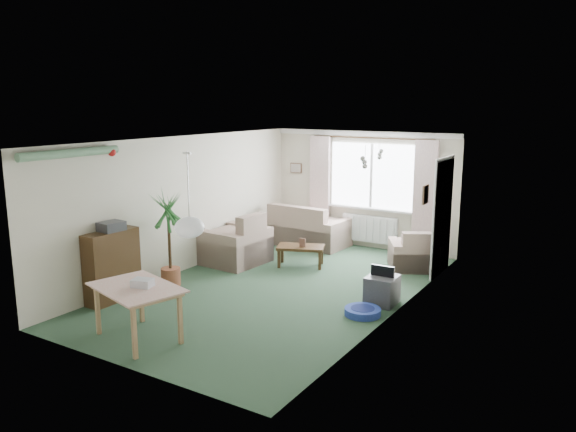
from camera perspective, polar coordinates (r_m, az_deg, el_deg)
The scene contains 25 objects.
ground at distance 9.19m, azimuth -0.99°, elevation -7.36°, with size 6.50×6.50×0.00m, color #29442F.
window at distance 11.56m, azimuth 8.52°, elevation 4.06°, with size 1.80×0.03×1.30m, color white.
curtain_rod at distance 11.42m, azimuth 8.48°, elevation 7.85°, with size 2.60×0.03×0.03m, color black.
curtain_left at distance 12.00m, azimuth 3.25°, elevation 3.33°, with size 0.45×0.08×2.00m, color beige.
curtain_right at distance 11.10m, azimuth 13.74°, elevation 2.35°, with size 0.45×0.08×2.00m, color beige.
radiator at distance 11.72m, azimuth 8.29°, elevation -1.30°, with size 1.20×0.10×0.55m, color white.
doorway at distance 10.09m, azimuth 15.44°, elevation -0.19°, with size 0.03×0.95×2.00m, color black.
pendant_lamp at distance 6.91m, azimuth -9.98°, elevation -1.15°, with size 0.36×0.36×0.36m, color white.
tinsel_garland at distance 8.34m, azimuth -21.20°, elevation 5.97°, with size 1.60×1.60×0.12m, color #196626.
bauble_cluster_a at distance 8.93m, azimuth 9.22°, elevation 6.52°, with size 0.20×0.20×0.20m, color silver.
bauble_cluster_b at distance 7.71m, azimuth 7.84°, elevation 5.80°, with size 0.20×0.20×0.20m, color silver.
wall_picture_back at distance 12.37m, azimuth 0.83°, elevation 4.90°, with size 0.28×0.03×0.22m, color brown.
wall_picture_right at distance 9.05m, azimuth 13.79°, elevation 2.13°, with size 0.03×0.24×0.30m, color brown.
sofa at distance 11.87m, azimuth 1.87°, elevation -0.84°, with size 1.74×0.92×0.87m, color beige.
armchair_corner at distance 10.41m, azimuth 12.62°, elevation -3.27°, with size 0.82×0.78×0.73m, color tan.
armchair_left at distance 10.54m, azimuth -5.44°, elevation -2.22°, with size 1.08×1.02×0.96m, color #BAAC8C.
coffee_table at distance 10.36m, azimuth 1.29°, elevation -4.08°, with size 0.85×0.47×0.38m, color black.
photo_frame at distance 10.23m, azimuth 1.48°, elevation -2.71°, with size 0.12×0.02×0.16m, color brown.
bookshelf at distance 8.91m, azimuth -17.43°, elevation -4.87°, with size 0.30×0.89×1.08m, color black.
hifi_box at distance 8.76m, azimuth -17.51°, elevation -1.01°, with size 0.28×0.35×0.14m, color #333337.
houseplant at distance 9.33m, azimuth -11.98°, elevation -2.26°, with size 0.68×0.68×1.59m, color #1F4D1A.
dining_table at distance 7.47m, azimuth -15.00°, elevation -9.56°, with size 1.08×0.72×0.68m, color #9D7455.
gift_box at distance 7.31m, azimuth -14.56°, elevation -6.67°, with size 0.25×0.18×0.12m, color silver.
tv_cube at distance 8.58m, azimuth 9.53°, elevation -7.42°, with size 0.43×0.47×0.43m, color #35363A.
pet_bed at distance 8.15m, azimuth 7.59°, elevation -9.61°, with size 0.52×0.52×0.10m, color navy.
Camera 1 is at (4.70, -7.32, 2.97)m, focal length 35.00 mm.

